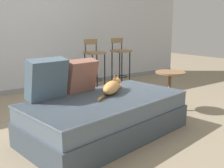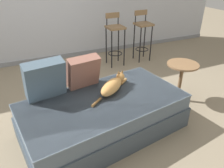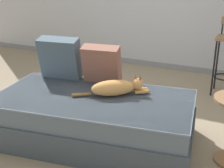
% 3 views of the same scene
% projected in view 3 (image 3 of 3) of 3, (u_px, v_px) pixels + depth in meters
% --- Properties ---
extents(ground_plane, '(16.00, 16.00, 0.00)m').
position_uv_depth(ground_plane, '(112.00, 122.00, 3.44)').
color(ground_plane, gray).
rests_on(ground_plane, ground).
extents(wall_baseboard_trim, '(8.00, 0.02, 0.09)m').
position_uv_depth(wall_baseboard_trim, '(168.00, 66.00, 5.28)').
color(wall_baseboard_trim, gray).
rests_on(wall_baseboard_trim, ground).
extents(couch, '(2.02, 1.27, 0.46)m').
position_uv_depth(couch, '(94.00, 118.00, 3.02)').
color(couch, '#44505B').
rests_on(couch, ground).
extents(throw_pillow_corner, '(0.47, 0.31, 0.46)m').
position_uv_depth(throw_pillow_corner, '(60.00, 58.00, 3.36)').
color(throw_pillow_corner, '#4C6070').
rests_on(throw_pillow_corner, couch).
extents(throw_pillow_middle, '(0.42, 0.29, 0.41)m').
position_uv_depth(throw_pillow_middle, '(102.00, 64.00, 3.24)').
color(throw_pillow_middle, '#936051').
rests_on(throw_pillow_middle, couch).
extents(cat, '(0.64, 0.48, 0.19)m').
position_uv_depth(cat, '(116.00, 88.00, 2.96)').
color(cat, tan).
rests_on(cat, couch).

